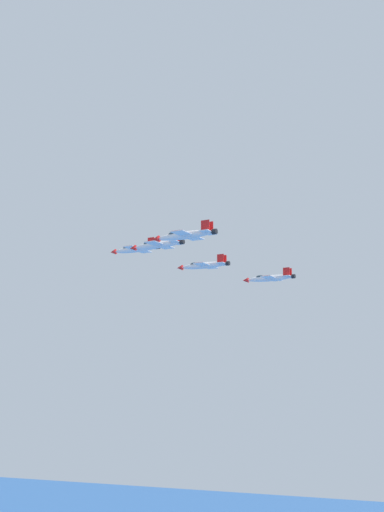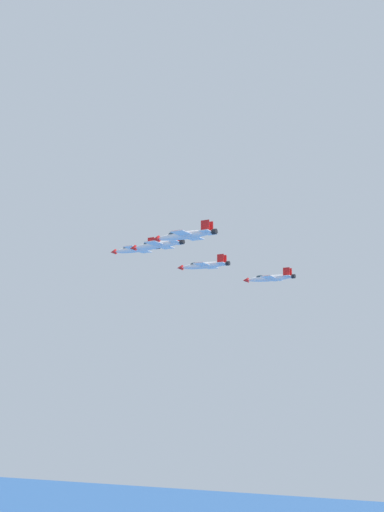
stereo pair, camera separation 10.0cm
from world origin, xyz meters
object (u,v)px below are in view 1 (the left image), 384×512
at_px(jet_left_outer, 185,235).
at_px(jet_right_outer, 270,278).
at_px(jet_right_wingman, 204,265).
at_px(jet_lead, 136,249).
at_px(jet_left_wingman, 157,245).

bearing_deg(jet_left_outer, jet_right_outer, -88.93).
distance_m(jet_right_wingman, jet_left_outer, 39.73).
relative_size(jet_lead, jet_right_outer, 1.02).
distance_m(jet_lead, jet_right_wingman, 19.40).
distance_m(jet_left_wingman, jet_right_wingman, 24.68).
bearing_deg(jet_right_wingman, jet_right_outer, -140.31).
relative_size(jet_left_wingman, jet_right_outer, 0.98).
distance_m(jet_lead, jet_left_outer, 38.32).
bearing_deg(jet_lead, jet_left_wingman, 140.06).
height_order(jet_left_wingman, jet_left_outer, jet_left_wingman).
height_order(jet_lead, jet_left_outer, jet_lead).
height_order(jet_left_wingman, jet_right_wingman, jet_left_wingman).
relative_size(jet_left_outer, jet_right_outer, 1.01).
relative_size(jet_right_wingman, jet_left_outer, 1.02).
xyz_separation_m(jet_left_wingman, jet_right_wingman, (-3.11, -24.46, -1.12)).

